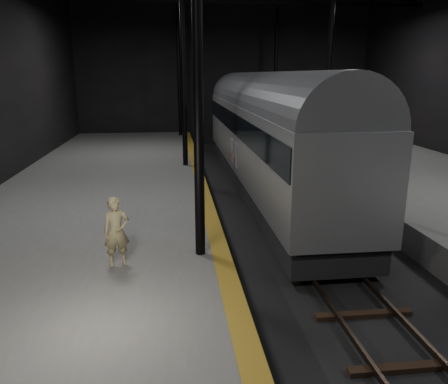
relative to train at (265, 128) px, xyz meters
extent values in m
plane|color=black|center=(0.00, -5.87, -3.15)|extent=(44.00, 44.00, 0.00)
cube|color=#525250|center=(-7.50, -5.87, -2.65)|extent=(9.00, 43.80, 1.00)
cube|color=brown|center=(-3.25, -5.87, -2.15)|extent=(0.50, 43.80, 0.01)
cube|color=#3F3328|center=(-0.72, -5.87, -2.98)|extent=(0.08, 43.00, 0.14)
cube|color=#3F3328|center=(0.72, -5.87, -2.98)|extent=(0.08, 43.00, 0.14)
cube|color=black|center=(0.00, -5.87, -3.09)|extent=(2.40, 42.00, 0.12)
cylinder|color=black|center=(-3.80, -9.87, 2.85)|extent=(0.26, 0.26, 10.00)
cylinder|color=black|center=(-3.80, 2.13, 2.85)|extent=(0.26, 0.26, 10.00)
cylinder|color=black|center=(3.80, 2.13, 2.85)|extent=(0.26, 0.26, 10.00)
cylinder|color=black|center=(-3.80, 14.13, 2.85)|extent=(0.26, 0.26, 10.00)
cylinder|color=black|center=(3.80, 14.13, 2.85)|extent=(0.26, 0.26, 10.00)
cube|color=black|center=(0.00, 8.13, 6.85)|extent=(23.60, 0.15, 0.18)
cube|color=#A4A7AC|center=(0.00, 0.00, -0.46)|extent=(3.07, 21.15, 3.17)
cube|color=black|center=(0.00, 0.00, -2.45)|extent=(2.80, 20.73, 0.90)
cube|color=black|center=(0.00, 0.00, 0.28)|extent=(3.13, 20.83, 0.95)
cylinder|color=slate|center=(0.00, 0.00, 1.13)|extent=(3.01, 20.94, 3.01)
cube|color=black|center=(0.00, -7.40, -2.84)|extent=(1.90, 2.33, 0.37)
cube|color=black|center=(0.00, 7.40, -2.84)|extent=(1.90, 2.33, 0.37)
cube|color=silver|center=(-1.56, -1.06, -1.09)|extent=(0.04, 0.79, 1.11)
cube|color=silver|center=(-1.56, 0.21, -1.09)|extent=(0.04, 0.79, 1.11)
cylinder|color=#A21813|center=(-1.58, -0.87, -1.36)|extent=(0.03, 0.27, 0.27)
cylinder|color=#A21813|center=(-1.58, 0.40, -1.36)|extent=(0.03, 0.27, 0.27)
imported|color=#998B5D|center=(-5.92, -10.33, -1.27)|extent=(0.73, 0.57, 1.76)
camera|label=1|loc=(-4.46, -20.81, 2.51)|focal=35.00mm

